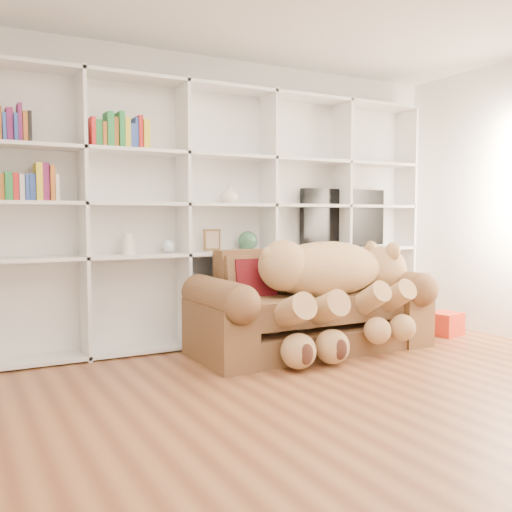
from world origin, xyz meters
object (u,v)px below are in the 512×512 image
sofa (309,312)px  teddy_bear (333,280)px  tv (343,219)px  gift_box (445,324)px

sofa → teddy_bear: size_ratio=1.26×
sofa → tv: 1.37m
gift_box → tv: size_ratio=0.28×
teddy_bear → sofa: bearing=130.3°
sofa → gift_box: (1.54, -0.15, -0.22)m
gift_box → tv: tv is taller
teddy_bear → gift_box: bearing=6.5°
teddy_bear → gift_box: (1.42, 0.03, -0.52)m
teddy_bear → tv: tv is taller
teddy_bear → tv: 1.24m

